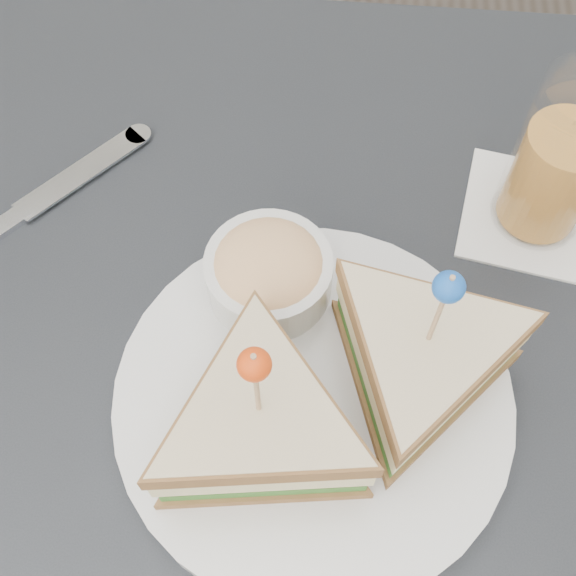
# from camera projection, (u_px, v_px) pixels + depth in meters

# --- Properties ---
(ground_plane) EXTENTS (3.50, 3.50, 0.00)m
(ground_plane) POSITION_uv_depth(u_px,v_px,m) (282.00, 520.00, 1.24)
(ground_plane) COLOR #3F3833
(table) EXTENTS (0.80, 0.80, 0.75)m
(table) POSITION_uv_depth(u_px,v_px,m) (276.00, 365.00, 0.66)
(table) COLOR black
(table) RESTS_ON ground
(plate_meal) EXTENTS (0.39, 0.39, 0.18)m
(plate_meal) POSITION_uv_depth(u_px,v_px,m) (327.00, 382.00, 0.51)
(plate_meal) COLOR silver
(plate_meal) RESTS_ON table
(cutlery_knife) EXTENTS (0.18, 0.20, 0.01)m
(cutlery_knife) POSITION_uv_depth(u_px,v_px,m) (30.00, 208.00, 0.64)
(cutlery_knife) COLOR silver
(cutlery_knife) RESTS_ON table
(drink_set) EXTENTS (0.14, 0.14, 0.16)m
(drink_set) POSITION_uv_depth(u_px,v_px,m) (559.00, 166.00, 0.58)
(drink_set) COLOR white
(drink_set) RESTS_ON table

